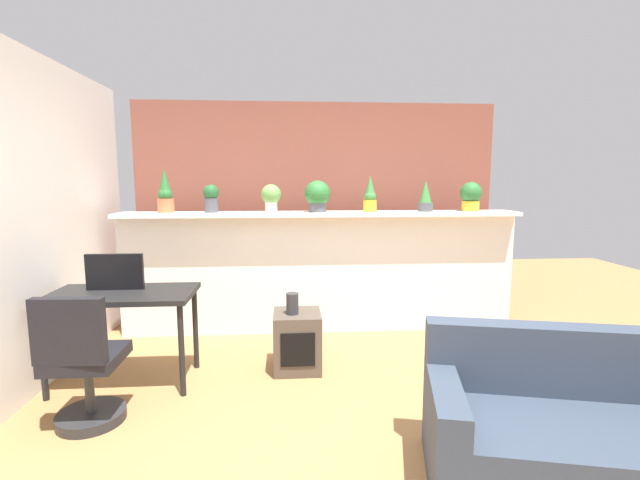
{
  "coord_description": "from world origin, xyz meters",
  "views": [
    {
      "loc": [
        -0.35,
        -2.59,
        1.62
      ],
      "look_at": [
        -0.07,
        1.16,
        1.1
      ],
      "focal_mm": 24.68,
      "sensor_mm": 36.0,
      "label": 1
    }
  ],
  "objects_px": {
    "desk": "(123,302)",
    "side_cube_shelf": "(297,341)",
    "potted_plant_5": "(425,197)",
    "vase_on_shelf": "(292,304)",
    "potted_plant_6": "(471,196)",
    "couch": "(580,437)",
    "potted_plant_4": "(370,196)",
    "potted_plant_2": "(271,196)",
    "tv_monitor": "(115,272)",
    "potted_plant_0": "(165,194)",
    "potted_plant_1": "(211,198)",
    "potted_plant_3": "(317,195)",
    "office_chair": "(83,370)"
  },
  "relations": [
    {
      "from": "desk",
      "to": "side_cube_shelf",
      "type": "height_order",
      "value": "desk"
    },
    {
      "from": "potted_plant_5",
      "to": "vase_on_shelf",
      "type": "xyz_separation_m",
      "value": [
        -1.42,
        -0.95,
        -0.85
      ]
    },
    {
      "from": "desk",
      "to": "vase_on_shelf",
      "type": "relative_size",
      "value": 6.16
    },
    {
      "from": "potted_plant_6",
      "to": "couch",
      "type": "height_order",
      "value": "potted_plant_6"
    },
    {
      "from": "potted_plant_4",
      "to": "potted_plant_2",
      "type": "bearing_deg",
      "value": 179.88
    },
    {
      "from": "potted_plant_2",
      "to": "vase_on_shelf",
      "type": "distance_m",
      "value": 1.28
    },
    {
      "from": "tv_monitor",
      "to": "vase_on_shelf",
      "type": "bearing_deg",
      "value": 2.14
    },
    {
      "from": "tv_monitor",
      "to": "couch",
      "type": "xyz_separation_m",
      "value": [
        2.9,
        -1.5,
        -0.61
      ]
    },
    {
      "from": "potted_plant_0",
      "to": "potted_plant_1",
      "type": "height_order",
      "value": "potted_plant_0"
    },
    {
      "from": "potted_plant_4",
      "to": "side_cube_shelf",
      "type": "height_order",
      "value": "potted_plant_4"
    },
    {
      "from": "potted_plant_3",
      "to": "potted_plant_4",
      "type": "distance_m",
      "value": 0.55
    },
    {
      "from": "potted_plant_5",
      "to": "office_chair",
      "type": "xyz_separation_m",
      "value": [
        -2.79,
        -1.71,
        -1.05
      ]
    },
    {
      "from": "potted_plant_4",
      "to": "office_chair",
      "type": "height_order",
      "value": "potted_plant_4"
    },
    {
      "from": "potted_plant_1",
      "to": "potted_plant_2",
      "type": "height_order",
      "value": "potted_plant_2"
    },
    {
      "from": "office_chair",
      "to": "vase_on_shelf",
      "type": "relative_size",
      "value": 5.09
    },
    {
      "from": "potted_plant_3",
      "to": "vase_on_shelf",
      "type": "relative_size",
      "value": 1.82
    },
    {
      "from": "tv_monitor",
      "to": "potted_plant_3",
      "type": "bearing_deg",
      "value": 30.39
    },
    {
      "from": "potted_plant_4",
      "to": "side_cube_shelf",
      "type": "distance_m",
      "value": 1.69
    },
    {
      "from": "potted_plant_6",
      "to": "vase_on_shelf",
      "type": "xyz_separation_m",
      "value": [
        -1.91,
        -0.97,
        -0.86
      ]
    },
    {
      "from": "potted_plant_0",
      "to": "potted_plant_5",
      "type": "height_order",
      "value": "potted_plant_0"
    },
    {
      "from": "potted_plant_1",
      "to": "potted_plant_6",
      "type": "xyz_separation_m",
      "value": [
        2.72,
        -0.0,
        0.01
      ]
    },
    {
      "from": "potted_plant_3",
      "to": "couch",
      "type": "relative_size",
      "value": 0.19
    },
    {
      "from": "side_cube_shelf",
      "to": "couch",
      "type": "xyz_separation_m",
      "value": [
        1.45,
        -1.58,
        0.03
      ]
    },
    {
      "from": "potted_plant_1",
      "to": "desk",
      "type": "distance_m",
      "value": 1.45
    },
    {
      "from": "potted_plant_0",
      "to": "potted_plant_3",
      "type": "distance_m",
      "value": 1.54
    },
    {
      "from": "potted_plant_3",
      "to": "potted_plant_4",
      "type": "bearing_deg",
      "value": -1.45
    },
    {
      "from": "potted_plant_2",
      "to": "office_chair",
      "type": "distance_m",
      "value": 2.31
    },
    {
      "from": "side_cube_shelf",
      "to": "vase_on_shelf",
      "type": "bearing_deg",
      "value": -148.26
    },
    {
      "from": "side_cube_shelf",
      "to": "potted_plant_3",
      "type": "bearing_deg",
      "value": 75.48
    },
    {
      "from": "tv_monitor",
      "to": "couch",
      "type": "bearing_deg",
      "value": -27.39
    },
    {
      "from": "potted_plant_3",
      "to": "tv_monitor",
      "type": "relative_size",
      "value": 0.73
    },
    {
      "from": "potted_plant_1",
      "to": "office_chair",
      "type": "relative_size",
      "value": 0.31
    },
    {
      "from": "vase_on_shelf",
      "to": "couch",
      "type": "relative_size",
      "value": 0.11
    },
    {
      "from": "potted_plant_5",
      "to": "desk",
      "type": "relative_size",
      "value": 0.3
    },
    {
      "from": "potted_plant_2",
      "to": "potted_plant_3",
      "type": "bearing_deg",
      "value": 1.41
    },
    {
      "from": "potted_plant_4",
      "to": "potted_plant_6",
      "type": "distance_m",
      "value": 1.09
    },
    {
      "from": "potted_plant_4",
      "to": "desk",
      "type": "xyz_separation_m",
      "value": [
        -2.15,
        -1.05,
        -0.79
      ]
    },
    {
      "from": "potted_plant_2",
      "to": "potted_plant_5",
      "type": "distance_m",
      "value": 1.62
    },
    {
      "from": "potted_plant_4",
      "to": "vase_on_shelf",
      "type": "height_order",
      "value": "potted_plant_4"
    },
    {
      "from": "potted_plant_2",
      "to": "potted_plant_4",
      "type": "height_order",
      "value": "potted_plant_4"
    },
    {
      "from": "potted_plant_1",
      "to": "couch",
      "type": "xyz_separation_m",
      "value": [
        2.3,
        -2.53,
        -1.16
      ]
    },
    {
      "from": "couch",
      "to": "potted_plant_0",
      "type": "bearing_deg",
      "value": 137.53
    },
    {
      "from": "potted_plant_3",
      "to": "side_cube_shelf",
      "type": "xyz_separation_m",
      "value": [
        -0.24,
        -0.91,
        -1.21
      ]
    },
    {
      "from": "potted_plant_5",
      "to": "potted_plant_6",
      "type": "distance_m",
      "value": 0.5
    },
    {
      "from": "potted_plant_2",
      "to": "tv_monitor",
      "type": "bearing_deg",
      "value": -141.1
    },
    {
      "from": "potted_plant_4",
      "to": "desk",
      "type": "height_order",
      "value": "potted_plant_4"
    },
    {
      "from": "potted_plant_2",
      "to": "couch",
      "type": "bearing_deg",
      "value": -55.75
    },
    {
      "from": "desk",
      "to": "potted_plant_2",
      "type": "bearing_deg",
      "value": 42.98
    },
    {
      "from": "potted_plant_0",
      "to": "potted_plant_5",
      "type": "bearing_deg",
      "value": -0.27
    },
    {
      "from": "potted_plant_3",
      "to": "potted_plant_5",
      "type": "bearing_deg",
      "value": 0.74
    }
  ]
}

